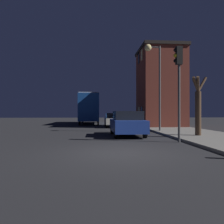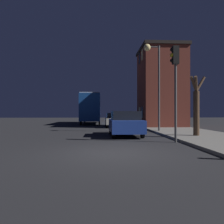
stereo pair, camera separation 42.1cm
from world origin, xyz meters
name	(u,v)px [view 2 (the right image)]	position (x,y,z in m)	size (l,w,h in m)	color
ground_plane	(113,153)	(0.00, 0.00, 0.00)	(120.00, 120.00, 0.00)	black
brick_building	(161,87)	(5.79, 14.19, 4.16)	(4.40, 5.02, 8.02)	brown
streetlamp	(153,66)	(3.46, 8.15, 4.97)	(1.23, 0.52, 6.49)	#4C4C4C
traffic_light	(175,74)	(3.23, 2.60, 3.40)	(0.43, 0.24, 4.77)	#4C4C4C
bare_tree	(196,107)	(5.19, 4.57, 1.83)	(1.27, 1.37, 3.52)	#473323
bus	(91,107)	(-1.70, 21.99, 2.29)	(2.45, 10.14, 3.88)	#194793
car_near_lane	(125,123)	(1.12, 5.92, 0.80)	(1.90, 4.45, 1.57)	navy
car_mid_lane	(115,120)	(1.02, 14.53, 0.77)	(1.85, 4.28, 1.45)	beige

